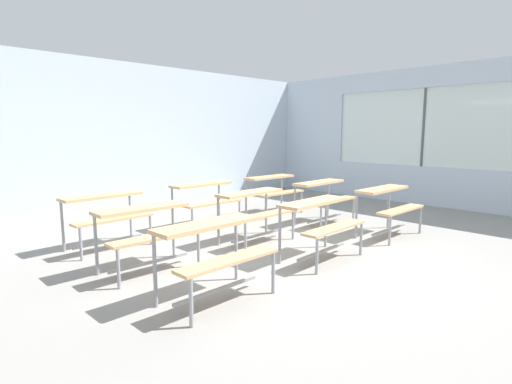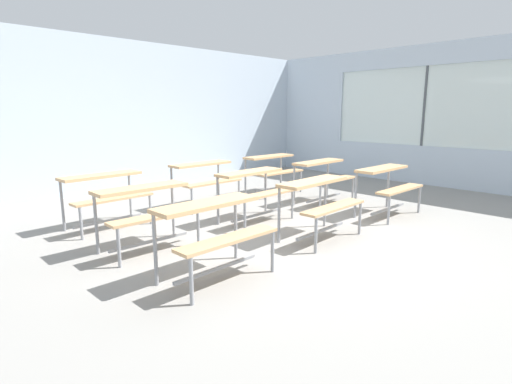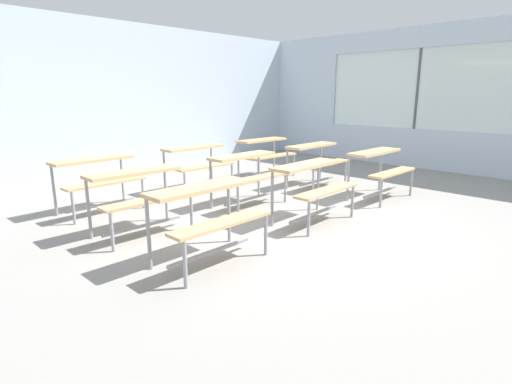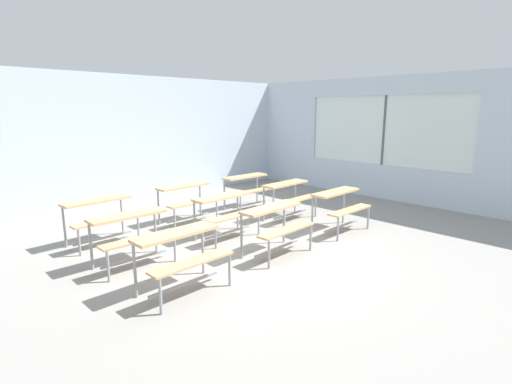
{
  "view_description": "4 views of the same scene",
  "coord_description": "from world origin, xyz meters",
  "px_view_note": "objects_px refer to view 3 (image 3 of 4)",
  "views": [
    {
      "loc": [
        -3.8,
        -3.3,
        1.6
      ],
      "look_at": [
        0.18,
        0.81,
        0.74
      ],
      "focal_mm": 28.0,
      "sensor_mm": 36.0,
      "label": 1
    },
    {
      "loc": [
        -3.8,
        -3.3,
        1.6
      ],
      "look_at": [
        0.37,
        1.0,
        0.38
      ],
      "focal_mm": 28.0,
      "sensor_mm": 36.0,
      "label": 2
    },
    {
      "loc": [
        -3.8,
        -3.3,
        1.6
      ],
      "look_at": [
        -0.23,
        0.25,
        0.36
      ],
      "focal_mm": 28.0,
      "sensor_mm": 36.0,
      "label": 3
    },
    {
      "loc": [
        -3.96,
        -4.18,
        2.2
      ],
      "look_at": [
        0.51,
        0.43,
        0.83
      ],
      "focal_mm": 26.98,
      "sensor_mm": 36.0,
      "label": 4
    }
  ],
  "objects_px": {
    "desk_bench_r1c2": "(316,155)",
    "desk_bench_r2c2": "(266,149)",
    "desk_bench_r0c0": "(207,206)",
    "desk_bench_r1c1": "(248,167)",
    "desk_bench_r0c1": "(313,178)",
    "desk_bench_r0c2": "(380,163)",
    "desk_bench_r2c0": "(97,172)",
    "desk_bench_r1c0": "(139,187)",
    "desk_bench_r2c1": "(198,158)"
  },
  "relations": [
    {
      "from": "desk_bench_r0c0",
      "to": "desk_bench_r2c2",
      "type": "height_order",
      "value": "same"
    },
    {
      "from": "desk_bench_r2c0",
      "to": "desk_bench_r0c1",
      "type": "bearing_deg",
      "value": -56.39
    },
    {
      "from": "desk_bench_r1c0",
      "to": "desk_bench_r2c2",
      "type": "bearing_deg",
      "value": 20.43
    },
    {
      "from": "desk_bench_r2c2",
      "to": "desk_bench_r1c0",
      "type": "bearing_deg",
      "value": -159.01
    },
    {
      "from": "desk_bench_r0c1",
      "to": "desk_bench_r1c2",
      "type": "distance_m",
      "value": 2.03
    },
    {
      "from": "desk_bench_r2c2",
      "to": "desk_bench_r2c1",
      "type": "bearing_deg",
      "value": 179.97
    },
    {
      "from": "desk_bench_r0c0",
      "to": "desk_bench_r1c1",
      "type": "distance_m",
      "value": 2.08
    },
    {
      "from": "desk_bench_r2c1",
      "to": "desk_bench_r2c2",
      "type": "height_order",
      "value": "same"
    },
    {
      "from": "desk_bench_r1c1",
      "to": "desk_bench_r1c2",
      "type": "height_order",
      "value": "same"
    },
    {
      "from": "desk_bench_r2c0",
      "to": "desk_bench_r2c1",
      "type": "height_order",
      "value": "same"
    },
    {
      "from": "desk_bench_r1c1",
      "to": "desk_bench_r1c2",
      "type": "relative_size",
      "value": 1.0
    },
    {
      "from": "desk_bench_r0c0",
      "to": "desk_bench_r1c1",
      "type": "xyz_separation_m",
      "value": [
        1.7,
        1.2,
        0.0
      ]
    },
    {
      "from": "desk_bench_r1c0",
      "to": "desk_bench_r1c2",
      "type": "xyz_separation_m",
      "value": [
        3.44,
        0.03,
        0.0
      ]
    },
    {
      "from": "desk_bench_r1c2",
      "to": "desk_bench_r2c0",
      "type": "height_order",
      "value": "same"
    },
    {
      "from": "desk_bench_r0c1",
      "to": "desk_bench_r1c2",
      "type": "xyz_separation_m",
      "value": [
        1.66,
        1.17,
        0.0
      ]
    },
    {
      "from": "desk_bench_r1c0",
      "to": "desk_bench_r0c1",
      "type": "bearing_deg",
      "value": -31.85
    },
    {
      "from": "desk_bench_r0c1",
      "to": "desk_bench_r0c2",
      "type": "bearing_deg",
      "value": -3.33
    },
    {
      "from": "desk_bench_r1c0",
      "to": "desk_bench_r1c1",
      "type": "relative_size",
      "value": 0.99
    },
    {
      "from": "desk_bench_r0c2",
      "to": "desk_bench_r1c2",
      "type": "xyz_separation_m",
      "value": [
        -0.04,
        1.19,
        0.0
      ]
    },
    {
      "from": "desk_bench_r1c1",
      "to": "desk_bench_r1c2",
      "type": "xyz_separation_m",
      "value": [
        1.69,
        0.03,
        0.0
      ]
    },
    {
      "from": "desk_bench_r0c2",
      "to": "desk_bench_r1c0",
      "type": "bearing_deg",
      "value": 161.51
    },
    {
      "from": "desk_bench_r1c1",
      "to": "desk_bench_r0c1",
      "type": "bearing_deg",
      "value": -89.72
    },
    {
      "from": "desk_bench_r0c2",
      "to": "desk_bench_r1c2",
      "type": "bearing_deg",
      "value": 91.87
    },
    {
      "from": "desk_bench_r0c1",
      "to": "desk_bench_r0c2",
      "type": "relative_size",
      "value": 1.02
    },
    {
      "from": "desk_bench_r0c2",
      "to": "desk_bench_r2c2",
      "type": "bearing_deg",
      "value": 91.21
    },
    {
      "from": "desk_bench_r1c0",
      "to": "desk_bench_r2c1",
      "type": "relative_size",
      "value": 1.0
    },
    {
      "from": "desk_bench_r1c2",
      "to": "desk_bench_r2c0",
      "type": "distance_m",
      "value": 3.59
    },
    {
      "from": "desk_bench_r0c1",
      "to": "desk_bench_r2c2",
      "type": "relative_size",
      "value": 1.01
    },
    {
      "from": "desk_bench_r2c2",
      "to": "desk_bench_r1c1",
      "type": "bearing_deg",
      "value": -142.63
    },
    {
      "from": "desk_bench_r1c0",
      "to": "desk_bench_r2c2",
      "type": "distance_m",
      "value": 3.65
    },
    {
      "from": "desk_bench_r2c0",
      "to": "desk_bench_r1c1",
      "type": "bearing_deg",
      "value": -38.39
    },
    {
      "from": "desk_bench_r0c1",
      "to": "desk_bench_r1c1",
      "type": "bearing_deg",
      "value": 89.48
    },
    {
      "from": "desk_bench_r2c0",
      "to": "desk_bench_r2c1",
      "type": "xyz_separation_m",
      "value": [
        1.74,
        0.05,
        0.0
      ]
    },
    {
      "from": "desk_bench_r1c1",
      "to": "desk_bench_r2c2",
      "type": "distance_m",
      "value": 2.09
    },
    {
      "from": "desk_bench_r1c1",
      "to": "desk_bench_r2c1",
      "type": "bearing_deg",
      "value": 86.15
    },
    {
      "from": "desk_bench_r2c0",
      "to": "desk_bench_r2c2",
      "type": "distance_m",
      "value": 3.37
    },
    {
      "from": "desk_bench_r1c1",
      "to": "desk_bench_r2c2",
      "type": "relative_size",
      "value": 1.01
    },
    {
      "from": "desk_bench_r1c1",
      "to": "desk_bench_r2c2",
      "type": "xyz_separation_m",
      "value": [
        1.68,
        1.24,
        0.0
      ]
    },
    {
      "from": "desk_bench_r1c2",
      "to": "desk_bench_r2c2",
      "type": "bearing_deg",
      "value": 89.28
    },
    {
      "from": "desk_bench_r1c0",
      "to": "desk_bench_r2c0",
      "type": "height_order",
      "value": "same"
    },
    {
      "from": "desk_bench_r1c0",
      "to": "desk_bench_r2c1",
      "type": "height_order",
      "value": "same"
    },
    {
      "from": "desk_bench_r1c0",
      "to": "desk_bench_r0c0",
      "type": "bearing_deg",
      "value": -87.0
    },
    {
      "from": "desk_bench_r0c1",
      "to": "desk_bench_r2c2",
      "type": "height_order",
      "value": "same"
    },
    {
      "from": "desk_bench_r1c2",
      "to": "desk_bench_r2c1",
      "type": "height_order",
      "value": "same"
    },
    {
      "from": "desk_bench_r0c0",
      "to": "desk_bench_r1c0",
      "type": "bearing_deg",
      "value": 91.54
    },
    {
      "from": "desk_bench_r0c1",
      "to": "desk_bench_r2c1",
      "type": "distance_m",
      "value": 2.41
    },
    {
      "from": "desk_bench_r0c0",
      "to": "desk_bench_r2c2",
      "type": "distance_m",
      "value": 4.16
    },
    {
      "from": "desk_bench_r0c2",
      "to": "desk_bench_r2c1",
      "type": "distance_m",
      "value": 2.96
    },
    {
      "from": "desk_bench_r0c0",
      "to": "desk_bench_r0c2",
      "type": "height_order",
      "value": "same"
    },
    {
      "from": "desk_bench_r0c1",
      "to": "desk_bench_r2c1",
      "type": "bearing_deg",
      "value": 87.31
    }
  ]
}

